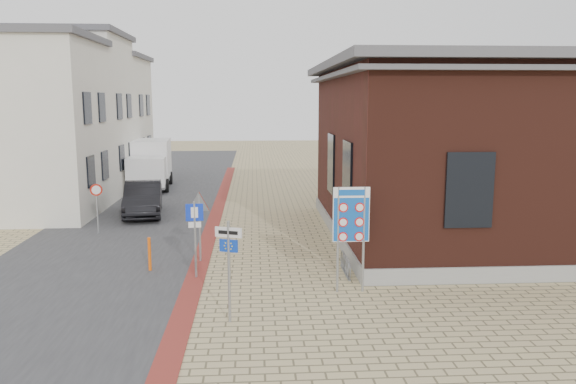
{
  "coord_description": "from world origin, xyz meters",
  "views": [
    {
      "loc": [
        -0.17,
        -14.58,
        5.37
      ],
      "look_at": [
        0.99,
        4.59,
        2.2
      ],
      "focal_mm": 35.0,
      "sensor_mm": 36.0,
      "label": 1
    }
  ],
  "objects_px": {
    "border_sign": "(351,217)",
    "bollard": "(150,254)",
    "sedan": "(143,199)",
    "essen_sign": "(229,256)",
    "parking_sign": "(195,227)",
    "box_truck": "(150,164)"
  },
  "relations": [
    {
      "from": "sedan",
      "to": "essen_sign",
      "type": "xyz_separation_m",
      "value": [
        4.59,
        -13.2,
        0.9
      ]
    },
    {
      "from": "border_sign",
      "to": "bollard",
      "type": "bearing_deg",
      "value": 158.88
    },
    {
      "from": "sedan",
      "to": "essen_sign",
      "type": "distance_m",
      "value": 14.0
    },
    {
      "from": "border_sign",
      "to": "parking_sign",
      "type": "relative_size",
      "value": 1.27
    },
    {
      "from": "box_truck",
      "to": "essen_sign",
      "type": "bearing_deg",
      "value": -79.54
    },
    {
      "from": "essen_sign",
      "to": "bollard",
      "type": "height_order",
      "value": "essen_sign"
    },
    {
      "from": "bollard",
      "to": "border_sign",
      "type": "bearing_deg",
      "value": -20.97
    },
    {
      "from": "border_sign",
      "to": "box_truck",
      "type": "bearing_deg",
      "value": 114.82
    },
    {
      "from": "bollard",
      "to": "sedan",
      "type": "bearing_deg",
      "value": 102.0
    },
    {
      "from": "sedan",
      "to": "border_sign",
      "type": "distance_m",
      "value": 13.77
    },
    {
      "from": "essen_sign",
      "to": "bollard",
      "type": "relative_size",
      "value": 2.31
    },
    {
      "from": "border_sign",
      "to": "parking_sign",
      "type": "xyz_separation_m",
      "value": [
        -4.47,
        1.5,
        -0.56
      ]
    },
    {
      "from": "border_sign",
      "to": "bollard",
      "type": "distance_m",
      "value": 6.63
    },
    {
      "from": "box_truck",
      "to": "border_sign",
      "type": "xyz_separation_m",
      "value": [
        9.01,
        -19.36,
        0.66
      ]
    },
    {
      "from": "border_sign",
      "to": "essen_sign",
      "type": "relative_size",
      "value": 1.19
    },
    {
      "from": "essen_sign",
      "to": "parking_sign",
      "type": "xyz_separation_m",
      "value": [
        -1.17,
        3.5,
        -0.07
      ]
    },
    {
      "from": "essen_sign",
      "to": "sedan",
      "type": "bearing_deg",
      "value": 129.25
    },
    {
      "from": "sedan",
      "to": "essen_sign",
      "type": "bearing_deg",
      "value": -79.2
    },
    {
      "from": "border_sign",
      "to": "essen_sign",
      "type": "distance_m",
      "value": 3.89
    },
    {
      "from": "essen_sign",
      "to": "bollard",
      "type": "xyz_separation_m",
      "value": [
        -2.7,
        4.3,
        -1.13
      ]
    },
    {
      "from": "border_sign",
      "to": "essen_sign",
      "type": "xyz_separation_m",
      "value": [
        -3.3,
        -2.0,
        -0.49
      ]
    },
    {
      "from": "parking_sign",
      "to": "essen_sign",
      "type": "bearing_deg",
      "value": -78.01
    }
  ]
}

